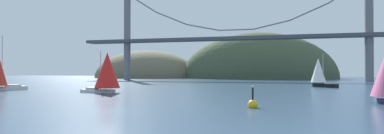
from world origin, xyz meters
TOP-DOWN VIEW (x-y plane):
  - ground_plane at (0.00, 0.00)m, footprint 360.00×360.00m
  - headland_center at (5.00, 135.00)m, footprint 77.52×44.00m
  - headland_left at (-55.00, 135.00)m, footprint 58.65×44.00m
  - suspension_bridge at (0.00, 95.00)m, footprint 128.59×6.00m
  - sailboat_white_mainsail at (25.38, 54.66)m, footprint 6.58×6.70m
  - sailboat_red_spinnaker at (-13.30, 22.13)m, footprint 7.43×4.67m
  - channel_buoy at (13.27, 6.69)m, footprint 1.10×1.10m

SIDE VIEW (x-z plane):
  - ground_plane at x=0.00m, z-range 0.00..0.00m
  - headland_center at x=5.00m, z-range -23.05..23.05m
  - headland_left at x=-55.00m, z-range -15.03..15.03m
  - channel_buoy at x=13.27m, z-range -0.95..1.69m
  - sailboat_white_mainsail at x=25.38m, z-range -0.36..7.71m
  - sailboat_red_spinnaker at x=-13.30m, z-range 0.11..7.56m
  - suspension_bridge at x=0.00m, z-range -1.15..35.62m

